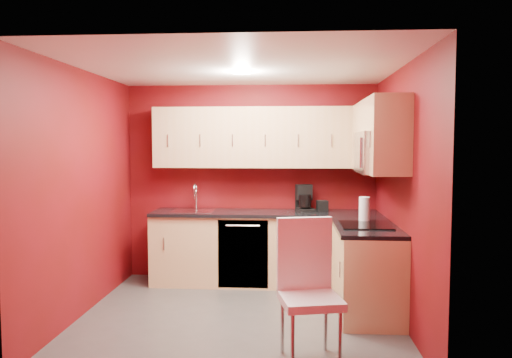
# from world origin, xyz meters

# --- Properties ---
(floor) EXTENTS (3.20, 3.20, 0.00)m
(floor) POSITION_xyz_m (0.00, 0.00, 0.00)
(floor) COLOR #43403E
(floor) RESTS_ON ground
(ceiling) EXTENTS (3.20, 3.20, 0.00)m
(ceiling) POSITION_xyz_m (0.00, 0.00, 2.50)
(ceiling) COLOR white
(ceiling) RESTS_ON wall_back
(wall_back) EXTENTS (3.20, 0.00, 3.20)m
(wall_back) POSITION_xyz_m (0.00, 1.50, 1.25)
(wall_back) COLOR maroon
(wall_back) RESTS_ON floor
(wall_front) EXTENTS (3.20, 0.00, 3.20)m
(wall_front) POSITION_xyz_m (0.00, -1.50, 1.25)
(wall_front) COLOR maroon
(wall_front) RESTS_ON floor
(wall_left) EXTENTS (0.00, 3.00, 3.00)m
(wall_left) POSITION_xyz_m (-1.60, 0.00, 1.25)
(wall_left) COLOR maroon
(wall_left) RESTS_ON floor
(wall_right) EXTENTS (0.00, 3.00, 3.00)m
(wall_right) POSITION_xyz_m (1.60, 0.00, 1.25)
(wall_right) COLOR maroon
(wall_right) RESTS_ON floor
(base_cabinets_back) EXTENTS (2.80, 0.60, 0.87)m
(base_cabinets_back) POSITION_xyz_m (0.20, 1.20, 0.43)
(base_cabinets_back) COLOR #DBB47D
(base_cabinets_back) RESTS_ON floor
(base_cabinets_right) EXTENTS (0.60, 1.30, 0.87)m
(base_cabinets_right) POSITION_xyz_m (1.30, 0.25, 0.43)
(base_cabinets_right) COLOR #DBB47D
(base_cabinets_right) RESTS_ON floor
(countertop_back) EXTENTS (2.80, 0.63, 0.04)m
(countertop_back) POSITION_xyz_m (0.20, 1.19, 0.89)
(countertop_back) COLOR black
(countertop_back) RESTS_ON base_cabinets_back
(countertop_right) EXTENTS (0.63, 1.27, 0.04)m
(countertop_right) POSITION_xyz_m (1.29, 0.23, 0.89)
(countertop_right) COLOR black
(countertop_right) RESTS_ON base_cabinets_right
(upper_cabinets_back) EXTENTS (2.80, 0.35, 0.75)m
(upper_cabinets_back) POSITION_xyz_m (0.20, 1.32, 1.83)
(upper_cabinets_back) COLOR tan
(upper_cabinets_back) RESTS_ON wall_back
(upper_cabinets_right) EXTENTS (0.35, 1.55, 0.75)m
(upper_cabinets_right) POSITION_xyz_m (1.42, 0.44, 1.89)
(upper_cabinets_right) COLOR tan
(upper_cabinets_right) RESTS_ON wall_right
(microwave) EXTENTS (0.42, 0.76, 0.42)m
(microwave) POSITION_xyz_m (1.39, 0.20, 1.66)
(microwave) COLOR silver
(microwave) RESTS_ON upper_cabinets_right
(cooktop) EXTENTS (0.50, 0.55, 0.01)m
(cooktop) POSITION_xyz_m (1.28, 0.20, 0.92)
(cooktop) COLOR black
(cooktop) RESTS_ON countertop_right
(sink) EXTENTS (0.52, 0.42, 0.35)m
(sink) POSITION_xyz_m (-0.70, 1.20, 0.94)
(sink) COLOR silver
(sink) RESTS_ON countertop_back
(dishwasher_front) EXTENTS (0.60, 0.02, 0.82)m
(dishwasher_front) POSITION_xyz_m (-0.05, 0.91, 0.43)
(dishwasher_front) COLOR black
(dishwasher_front) RESTS_ON base_cabinets_back
(downlight) EXTENTS (0.20, 0.20, 0.01)m
(downlight) POSITION_xyz_m (0.00, 0.30, 2.48)
(downlight) COLOR white
(downlight) RESTS_ON ceiling
(coffee_maker) EXTENTS (0.27, 0.31, 0.33)m
(coffee_maker) POSITION_xyz_m (0.70, 1.28, 1.07)
(coffee_maker) COLOR black
(coffee_maker) RESTS_ON countertop_back
(napkin_holder) EXTENTS (0.15, 0.15, 0.13)m
(napkin_holder) POSITION_xyz_m (0.91, 1.28, 0.98)
(napkin_holder) COLOR black
(napkin_holder) RESTS_ON countertop_back
(paper_towel) EXTENTS (0.17, 0.17, 0.27)m
(paper_towel) POSITION_xyz_m (1.30, 0.46, 1.04)
(paper_towel) COLOR white
(paper_towel) RESTS_ON countertop_right
(dining_chair) EXTENTS (0.55, 0.57, 1.14)m
(dining_chair) POSITION_xyz_m (0.67, -1.01, 0.57)
(dining_chair) COLOR white
(dining_chair) RESTS_ON floor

